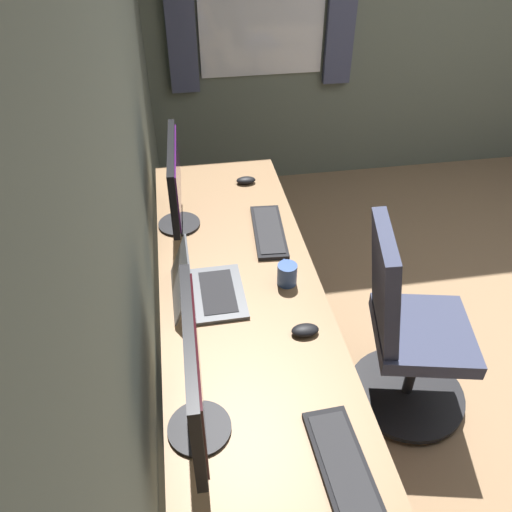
{
  "coord_description": "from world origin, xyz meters",
  "views": [
    {
      "loc": [
        -1.6,
        1.99,
        2.15
      ],
      "look_at": [
        -0.08,
        1.74,
        0.95
      ],
      "focal_mm": 36.33,
      "sensor_mm": 36.0,
      "label": 1
    }
  ],
  "objects_px": {
    "monitor_primary": "(194,376)",
    "office_chair": "(406,333)",
    "drawer_pedestal": "(250,423)",
    "coffee_mug": "(287,274)",
    "mouse_spare": "(246,180)",
    "laptop_leftmost": "(203,287)",
    "monitor_secondary": "(175,181)",
    "keyboard_main": "(345,471)",
    "keyboard_spare": "(269,231)",
    "mouse_main": "(305,330)"
  },
  "relations": [
    {
      "from": "keyboard_main",
      "to": "mouse_spare",
      "type": "relative_size",
      "value": 4.09
    },
    {
      "from": "keyboard_main",
      "to": "keyboard_spare",
      "type": "bearing_deg",
      "value": -0.2
    },
    {
      "from": "coffee_mug",
      "to": "laptop_leftmost",
      "type": "bearing_deg",
      "value": 94.52
    },
    {
      "from": "monitor_primary",
      "to": "keyboard_spare",
      "type": "bearing_deg",
      "value": -21.99
    },
    {
      "from": "keyboard_main",
      "to": "coffee_mug",
      "type": "bearing_deg",
      "value": -0.8
    },
    {
      "from": "keyboard_main",
      "to": "drawer_pedestal",
      "type": "bearing_deg",
      "value": 24.13
    },
    {
      "from": "monitor_primary",
      "to": "keyboard_spare",
      "type": "distance_m",
      "value": 1.11
    },
    {
      "from": "monitor_secondary",
      "to": "mouse_main",
      "type": "xyz_separation_m",
      "value": [
        -0.79,
        -0.42,
        -0.23
      ]
    },
    {
      "from": "keyboard_main",
      "to": "mouse_main",
      "type": "xyz_separation_m",
      "value": [
        0.56,
        -0.02,
        0.01
      ]
    },
    {
      "from": "coffee_mug",
      "to": "office_chair",
      "type": "bearing_deg",
      "value": -102.79
    },
    {
      "from": "drawer_pedestal",
      "to": "coffee_mug",
      "type": "bearing_deg",
      "value": -29.44
    },
    {
      "from": "monitor_secondary",
      "to": "keyboard_main",
      "type": "height_order",
      "value": "monitor_secondary"
    },
    {
      "from": "drawer_pedestal",
      "to": "laptop_leftmost",
      "type": "height_order",
      "value": "laptop_leftmost"
    },
    {
      "from": "keyboard_spare",
      "to": "mouse_spare",
      "type": "distance_m",
      "value": 0.48
    },
    {
      "from": "mouse_spare",
      "to": "laptop_leftmost",
      "type": "bearing_deg",
      "value": 160.73
    },
    {
      "from": "mouse_main",
      "to": "office_chair",
      "type": "xyz_separation_m",
      "value": [
        0.18,
        -0.52,
        -0.29
      ]
    },
    {
      "from": "laptop_leftmost",
      "to": "office_chair",
      "type": "height_order",
      "value": "office_chair"
    },
    {
      "from": "laptop_leftmost",
      "to": "monitor_secondary",
      "type": "bearing_deg",
      "value": 7.59
    },
    {
      "from": "coffee_mug",
      "to": "monitor_secondary",
      "type": "bearing_deg",
      "value": 39.96
    },
    {
      "from": "monitor_primary",
      "to": "mouse_spare",
      "type": "bearing_deg",
      "value": -13.97
    },
    {
      "from": "monitor_primary",
      "to": "laptop_leftmost",
      "type": "bearing_deg",
      "value": -6.0
    },
    {
      "from": "laptop_leftmost",
      "to": "keyboard_main",
      "type": "bearing_deg",
      "value": -157.84
    },
    {
      "from": "monitor_primary",
      "to": "office_chair",
      "type": "xyz_separation_m",
      "value": [
        0.52,
        -0.94,
        -0.53
      ]
    },
    {
      "from": "keyboard_spare",
      "to": "mouse_spare",
      "type": "bearing_deg",
      "value": 4.32
    },
    {
      "from": "drawer_pedestal",
      "to": "coffee_mug",
      "type": "relative_size",
      "value": 5.7
    },
    {
      "from": "keyboard_spare",
      "to": "coffee_mug",
      "type": "relative_size",
      "value": 3.52
    },
    {
      "from": "monitor_secondary",
      "to": "office_chair",
      "type": "bearing_deg",
      "value": -123.18
    },
    {
      "from": "coffee_mug",
      "to": "mouse_main",
      "type": "bearing_deg",
      "value": -178.78
    },
    {
      "from": "monitor_secondary",
      "to": "keyboard_main",
      "type": "bearing_deg",
      "value": -163.27
    },
    {
      "from": "keyboard_spare",
      "to": "coffee_mug",
      "type": "bearing_deg",
      "value": -178.8
    },
    {
      "from": "monitor_primary",
      "to": "mouse_spare",
      "type": "height_order",
      "value": "monitor_primary"
    },
    {
      "from": "monitor_primary",
      "to": "mouse_main",
      "type": "height_order",
      "value": "monitor_primary"
    },
    {
      "from": "keyboard_main",
      "to": "coffee_mug",
      "type": "height_order",
      "value": "coffee_mug"
    },
    {
      "from": "keyboard_spare",
      "to": "mouse_main",
      "type": "relative_size",
      "value": 4.13
    },
    {
      "from": "laptop_leftmost",
      "to": "office_chair",
      "type": "distance_m",
      "value": 0.94
    },
    {
      "from": "monitor_primary",
      "to": "office_chair",
      "type": "relative_size",
      "value": 0.55
    },
    {
      "from": "keyboard_spare",
      "to": "coffee_mug",
      "type": "distance_m",
      "value": 0.37
    },
    {
      "from": "laptop_leftmost",
      "to": "mouse_spare",
      "type": "xyz_separation_m",
      "value": [
        0.87,
        -0.3,
        -0.03
      ]
    },
    {
      "from": "drawer_pedestal",
      "to": "coffee_mug",
      "type": "height_order",
      "value": "coffee_mug"
    },
    {
      "from": "keyboard_spare",
      "to": "monitor_secondary",
      "type": "bearing_deg",
      "value": 71.7
    },
    {
      "from": "drawer_pedestal",
      "to": "monitor_primary",
      "type": "bearing_deg",
      "value": 142.37
    },
    {
      "from": "monitor_primary",
      "to": "laptop_leftmost",
      "type": "height_order",
      "value": "monitor_primary"
    },
    {
      "from": "laptop_leftmost",
      "to": "mouse_main",
      "type": "distance_m",
      "value": 0.45
    },
    {
      "from": "monitor_primary",
      "to": "office_chair",
      "type": "bearing_deg",
      "value": -61.13
    },
    {
      "from": "monitor_primary",
      "to": "keyboard_main",
      "type": "distance_m",
      "value": 0.52
    },
    {
      "from": "keyboard_main",
      "to": "keyboard_spare",
      "type": "xyz_separation_m",
      "value": [
        1.22,
        -0.0,
        0.0
      ]
    },
    {
      "from": "keyboard_spare",
      "to": "office_chair",
      "type": "distance_m",
      "value": 0.78
    },
    {
      "from": "drawer_pedestal",
      "to": "mouse_spare",
      "type": "height_order",
      "value": "mouse_spare"
    },
    {
      "from": "monitor_secondary",
      "to": "mouse_spare",
      "type": "xyz_separation_m",
      "value": [
        0.34,
        -0.37,
        -0.23
      ]
    },
    {
      "from": "mouse_spare",
      "to": "mouse_main",
      "type": "bearing_deg",
      "value": -177.48
    }
  ]
}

